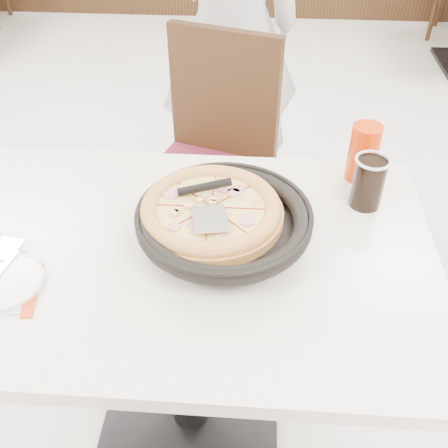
# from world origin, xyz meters

# --- Properties ---
(floor) EXTENTS (7.00, 7.00, 0.00)m
(floor) POSITION_xyz_m (0.00, 0.00, 0.00)
(floor) COLOR beige
(floor) RESTS_ON ground
(main_table) EXTENTS (1.22, 0.84, 0.75)m
(main_table) POSITION_xyz_m (0.20, -0.36, 0.38)
(main_table) COLOR silver
(main_table) RESTS_ON floor
(chair_far) EXTENTS (0.53, 0.53, 0.95)m
(chair_far) POSITION_xyz_m (0.18, 0.33, 0.47)
(chair_far) COLOR black
(chair_far) RESTS_ON floor
(trivet) EXTENTS (0.11, 0.11, 0.04)m
(trivet) POSITION_xyz_m (0.27, -0.34, 0.77)
(trivet) COLOR black
(trivet) RESTS_ON main_table
(pizza_pan) EXTENTS (0.37, 0.37, 0.01)m
(pizza_pan) POSITION_xyz_m (0.30, -0.33, 0.79)
(pizza_pan) COLOR black
(pizza_pan) RESTS_ON trivet
(pizza) EXTENTS (0.35, 0.35, 0.02)m
(pizza) POSITION_xyz_m (0.27, -0.31, 0.81)
(pizza) COLOR #BF8039
(pizza) RESTS_ON pizza_pan
(pizza_server) EXTENTS (0.09, 0.11, 0.00)m
(pizza_server) POSITION_xyz_m (0.27, -0.37, 0.84)
(pizza_server) COLOR silver
(pizza_server) RESTS_ON pizza
(side_plate) EXTENTS (0.18, 0.18, 0.01)m
(side_plate) POSITION_xyz_m (-0.17, -0.51, 0.76)
(side_plate) COLOR white
(side_plate) RESTS_ON napkin
(cola_glass) EXTENTS (0.08, 0.08, 0.13)m
(cola_glass) POSITION_xyz_m (0.65, -0.17, 0.81)
(cola_glass) COLOR black
(cola_glass) RESTS_ON main_table
(red_cup) EXTENTS (0.08, 0.08, 0.16)m
(red_cup) POSITION_xyz_m (0.65, -0.05, 0.83)
(red_cup) COLOR #BD2800
(red_cup) RESTS_ON main_table
(diner_person) EXTENTS (0.71, 0.57, 1.67)m
(diner_person) POSITION_xyz_m (0.24, 0.81, 0.84)
(diner_person) COLOR silver
(diner_person) RESTS_ON floor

